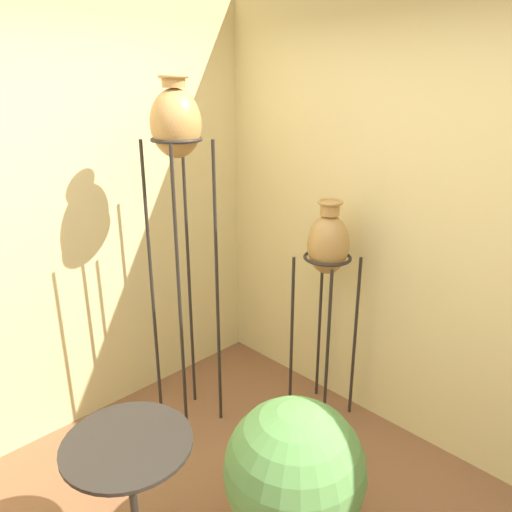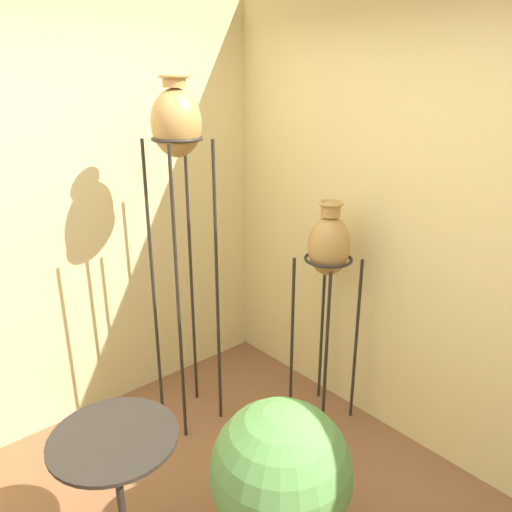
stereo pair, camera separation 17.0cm
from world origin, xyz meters
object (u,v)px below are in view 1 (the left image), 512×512
Objects in this scene: side_table at (131,478)px; potted_plant at (294,474)px; vase_stand_tall at (177,138)px; vase_stand_medium at (328,250)px.

potted_plant is at bearing -37.47° from side_table.
vase_stand_tall is at bearing 76.75° from potted_plant.
side_table is 0.89× the size of potted_plant.
vase_stand_medium is 1.64m from side_table.
potted_plant is at bearing -148.49° from vase_stand_medium.
vase_stand_tall is 3.00× the size of side_table.
vase_stand_medium reaches higher than potted_plant.
side_table is (-1.50, -0.13, -0.64)m from vase_stand_medium.
vase_stand_medium is at bearing -40.44° from vase_stand_tall.
vase_stand_tall reaches higher than side_table.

